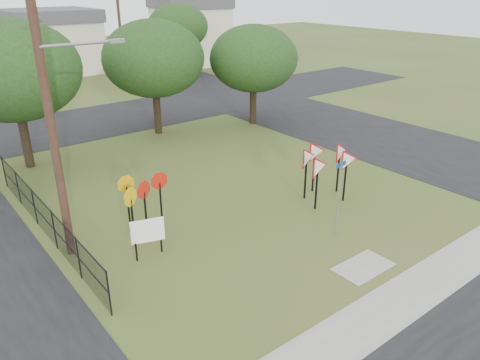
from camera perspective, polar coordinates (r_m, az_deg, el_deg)
name	(u,v)px	position (r m, az deg, el deg)	size (l,w,h in m)	color
ground	(311,238)	(17.60, 8.65, -7.05)	(140.00, 140.00, 0.00)	#39481B
sidewalk	(411,293)	(15.55, 20.16, -12.80)	(30.00, 1.60, 0.02)	gray
planting_strip	(448,313)	(15.13, 24.06, -14.62)	(30.00, 0.80, 0.02)	#39481B
street_right	(327,123)	(32.09, 10.60, 6.90)	(8.00, 50.00, 0.02)	black
street_far	(96,121)	(33.42, -17.10, 6.92)	(60.00, 8.00, 0.02)	black
curb_pad	(364,267)	(16.33, 14.83, -10.20)	(2.00, 1.20, 0.02)	gray
street_name_sign	(339,194)	(17.25, 11.93, -1.71)	(0.60, 0.11, 2.90)	gray
stop_sign_cluster	(141,194)	(17.20, -12.03, -1.63)	(2.15, 1.33, 2.30)	black
yield_sign_cluster	(325,160)	(20.14, 10.34, 2.44)	(3.10, 1.81, 2.42)	black
info_board	(148,232)	(16.19, -11.19, -6.24)	(1.11, 0.37, 1.43)	black
utility_pole_main	(50,107)	(15.66, -22.14, 8.30)	(3.55, 0.33, 10.00)	#42281E
far_pole_a	(37,47)	(35.68, -23.56, 14.60)	(1.40, 0.24, 9.00)	#42281E
far_pole_b	(121,38)	(42.18, -14.31, 16.45)	(1.40, 0.24, 8.50)	#42281E
fence_run	(44,217)	(18.65, -22.81, -4.18)	(0.05, 11.55, 1.50)	black
house_mid	(52,41)	(52.78, -21.92, 15.45)	(8.40, 8.40, 6.20)	beige
house_right	(190,30)	(54.97, -6.06, 17.68)	(8.30, 8.30, 7.20)	beige
tree_near_left	(12,71)	(25.08, -25.99, 11.89)	(6.40, 6.40, 7.27)	black
tree_near_mid	(153,59)	(28.82, -10.50, 14.33)	(6.00, 6.00, 6.80)	black
tree_near_right	(254,59)	(30.55, 1.67, 14.57)	(5.60, 5.60, 6.33)	black
tree_far_right	(178,27)	(49.40, -7.57, 18.04)	(6.00, 6.00, 6.80)	black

